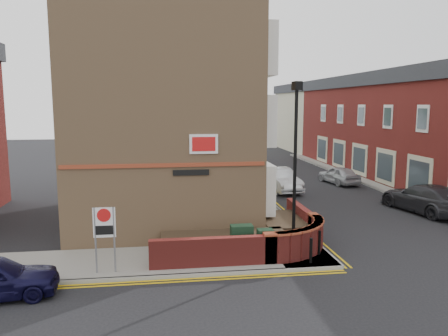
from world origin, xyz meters
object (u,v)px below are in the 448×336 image
utility_cabinet_large (242,241)px  zone_sign (104,228)px  lamppost (295,169)px  silver_car_near (279,179)px

utility_cabinet_large → zone_sign: (-4.70, -0.80, 0.92)m
lamppost → silver_car_near: lamppost is taller
utility_cabinet_large → silver_car_near: size_ratio=0.27×
utility_cabinet_large → zone_sign: zone_sign is taller
utility_cabinet_large → zone_sign: size_ratio=0.55×
zone_sign → silver_car_near: (9.47, 13.20, -0.90)m
lamppost → utility_cabinet_large: size_ratio=5.25×
lamppost → utility_cabinet_large: bearing=177.0°
lamppost → silver_car_near: (2.87, 12.50, -2.60)m
zone_sign → silver_car_near: size_ratio=0.49×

